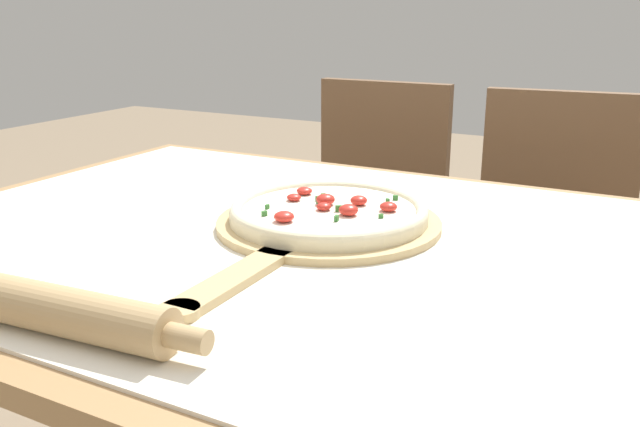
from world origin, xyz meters
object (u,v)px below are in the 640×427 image
Objects in this scene: pizza_peel at (322,227)px; rolling_pin at (51,308)px; pizza at (329,212)px; chair_left at (370,219)px; chair_right at (549,247)px.

pizza_peel is 0.45m from rolling_pin.
rolling_pin is at bearing -101.84° from pizza.
pizza_peel is 1.83× the size of pizza.
chair_left reaches higher than pizza.
rolling_pin reaches higher than pizza_peel.
pizza_peel is 0.65× the size of chair_left.
pizza_peel is at bearing -90.23° from pizza.
chair_left reaches higher than rolling_pin.
pizza_peel is 0.85m from chair_left.
rolling_pin is 0.45× the size of chair_right.
chair_right is at bearing -0.58° from chair_left.
chair_left is 0.49m from chair_right.
chair_left is (-0.25, 0.77, -0.24)m from pizza_peel.
pizza is (0.00, 0.02, 0.02)m from pizza_peel.
rolling_pin is at bearing -83.19° from chair_left.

